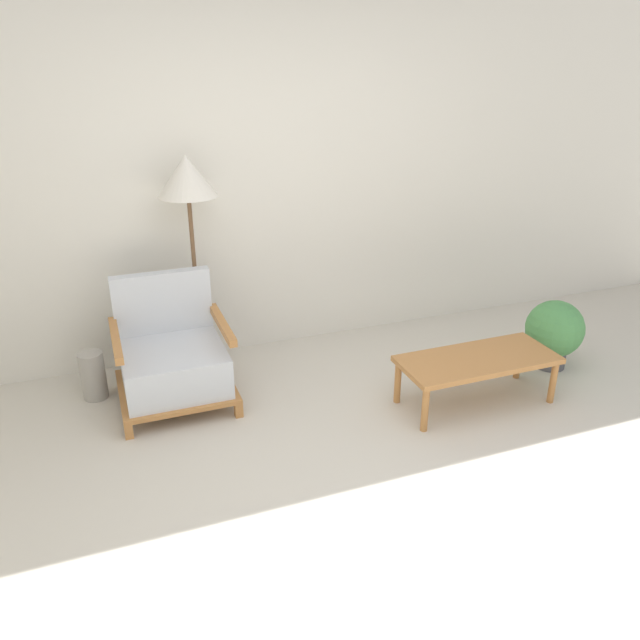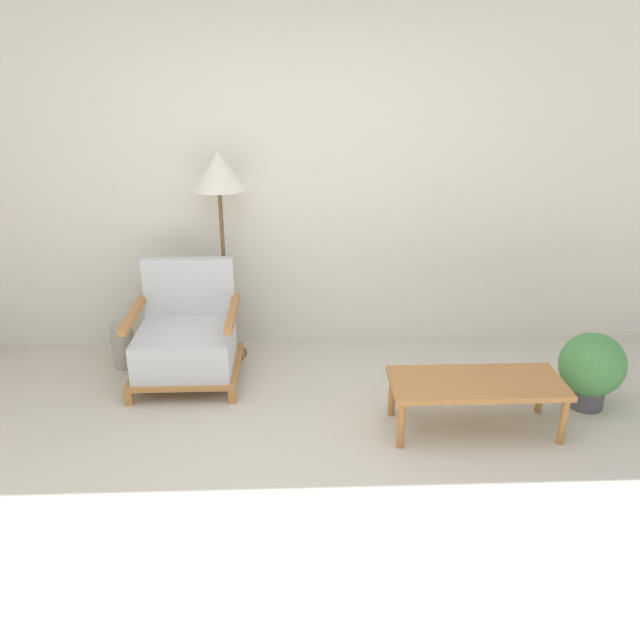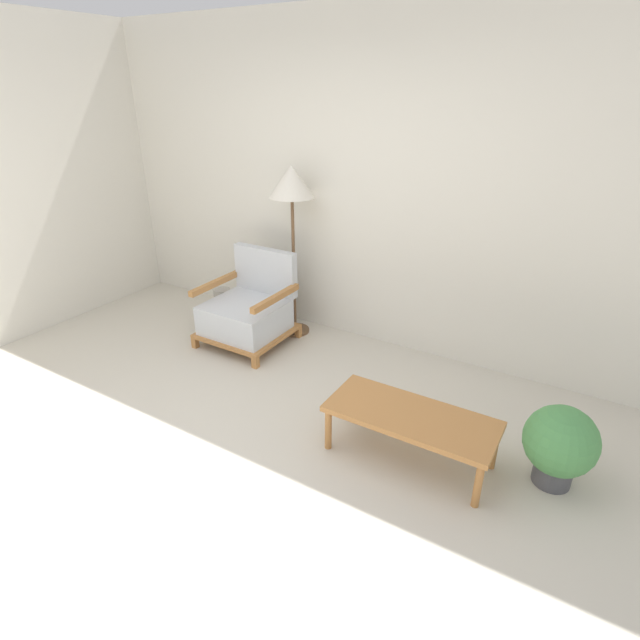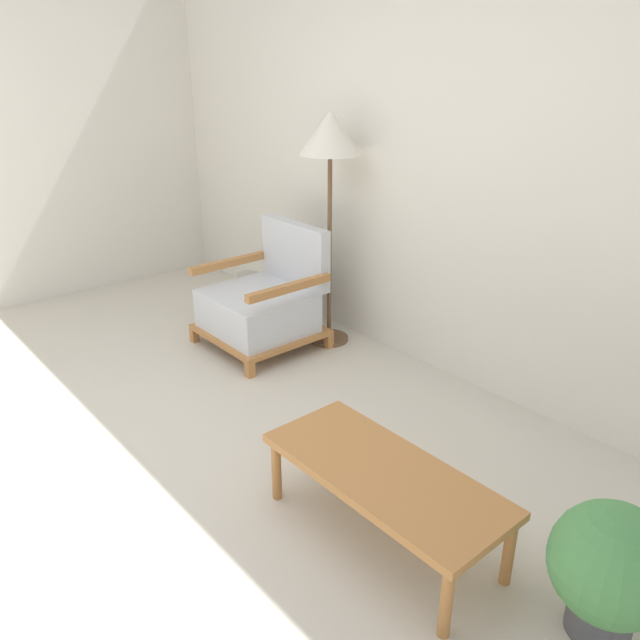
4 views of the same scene
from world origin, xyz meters
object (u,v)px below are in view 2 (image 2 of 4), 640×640
object	(u,v)px
vase	(123,346)
armchair	(186,340)
floor_lamp	(219,181)
potted_plant	(592,367)
coffee_table	(476,386)

from	to	relation	value
vase	armchair	bearing A→B (deg)	-23.31
armchair	floor_lamp	xyz separation A→B (m)	(0.25, 0.37, 1.03)
armchair	vase	bearing A→B (deg)	156.69
floor_lamp	potted_plant	xyz separation A→B (m)	(2.40, -0.86, -1.04)
floor_lamp	coffee_table	xyz separation A→B (m)	(1.59, -1.10, -1.03)
floor_lamp	potted_plant	size ratio (longest dim) A/B	3.01
floor_lamp	coffee_table	distance (m)	2.19
vase	potted_plant	bearing A→B (deg)	-12.70
armchair	coffee_table	size ratio (longest dim) A/B	0.78
coffee_table	floor_lamp	bearing A→B (deg)	145.24
floor_lamp	coffee_table	bearing A→B (deg)	-34.76
armchair	potted_plant	world-z (taller)	armchair
vase	potted_plant	world-z (taller)	potted_plant
coffee_table	potted_plant	size ratio (longest dim) A/B	2.03
coffee_table	vase	size ratio (longest dim) A/B	3.14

